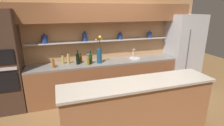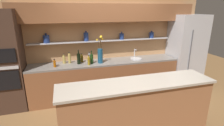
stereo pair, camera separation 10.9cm
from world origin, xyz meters
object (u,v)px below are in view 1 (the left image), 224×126
Objects in this scene: refrigerator at (183,51)px; bottle_spirit_6 at (68,59)px; bottle_sauce_9 at (53,64)px; bottle_oil_0 at (81,59)px; bottle_wine_7 at (91,59)px; bottle_oil_5 at (88,61)px; bottle_sauce_1 at (90,60)px; oven_tower at (6,63)px; flower_vase at (99,54)px; bottle_spirit_3 at (88,58)px; bottle_spirit_8 at (63,60)px; bottle_sauce_4 at (54,64)px; sink_fixture at (135,58)px; bottle_wine_2 at (78,59)px.

refrigerator is 7.48× the size of bottle_spirit_6.
bottle_sauce_9 is (-0.34, -0.14, -0.05)m from bottle_spirit_6.
bottle_wine_7 is at bearing -39.40° from bottle_oil_0.
bottle_sauce_1 is at bearing 68.61° from bottle_oil_5.
flower_vase is at bearing -2.29° from oven_tower.
bottle_sauce_9 is at bearing -171.39° from bottle_spirit_3.
refrigerator reaches higher than bottle_spirit_8.
refrigerator is 2.68m from bottle_sauce_1.
refrigerator is 10.86× the size of bottle_sauce_4.
flower_vase is at bearing -3.72° from bottle_wine_7.
bottle_spirit_8 is (-0.64, 0.20, -0.02)m from bottle_wine_7.
bottle_spirit_6 is (-1.69, 0.10, 0.09)m from sink_fixture.
refrigerator is 9.15× the size of bottle_oil_0.
oven_tower is at bearing 173.52° from bottle_sauce_4.
bottle_oil_5 reaches higher than bottle_sauce_9.
sink_fixture is 1.40m from bottle_oil_0.
flower_vase is (-2.46, -0.04, 0.13)m from refrigerator.
bottle_wine_2 is 0.25m from bottle_spirit_6.
bottle_spirit_3 is 0.79× the size of bottle_wine_7.
bottle_spirit_8 is at bearing 177.08° from refrigerator.
oven_tower is at bearing -179.69° from bottle_sauce_1.
bottle_oil_0 is 0.82× the size of bottle_spirit_6.
refrigerator is 6.48× the size of bottle_wine_7.
refrigerator is at bearing -0.47° from oven_tower.
flower_vase reaches higher than bottle_spirit_6.
bottle_oil_0 is (-1.40, 0.10, 0.06)m from sink_fixture.
oven_tower is 9.25× the size of bottle_spirit_8.
bottle_sauce_4 is (-1.06, -0.03, -0.15)m from flower_vase.
refrigerator reaches higher than bottle_wine_2.
flower_vase is at bearing -15.28° from bottle_spirit_6.
bottle_spirit_3 is 1.00× the size of bottle_oil_5.
flower_vase reaches higher than sink_fixture.
sink_fixture is 1.68× the size of bottle_sauce_1.
bottle_sauce_1 is at bearing -11.13° from bottle_spirit_8.
bottle_spirit_8 is at bearing 151.96° from bottle_oil_5.
oven_tower is 11.65× the size of bottle_sauce_4.
flower_vase is at bearing -14.07° from bottle_spirit_8.
sink_fixture is 2.04m from bottle_sauce_4.
sink_fixture is 1.59× the size of bottle_sauce_4.
bottle_oil_5 is at bearing -172.14° from sink_fixture.
bottle_oil_0 reaches higher than bottle_sauce_9.
bottle_sauce_9 is (-0.77, 0.14, -0.03)m from bottle_oil_5.
bottle_sauce_9 is at bearing -158.10° from bottle_spirit_6.
bottle_wine_2 is at bearing 179.56° from refrigerator.
bottle_wine_7 is (0.51, -0.18, 0.00)m from bottle_spirit_6.
oven_tower is 1.17m from bottle_spirit_8.
sink_fixture is 1.28m from bottle_oil_5.
bottle_wine_2 is at bearing -31.87° from bottle_spirit_6.
bottle_sauce_9 is at bearing 169.63° from bottle_oil_5.
bottle_oil_0 is 0.19m from bottle_spirit_3.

